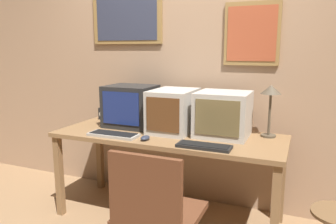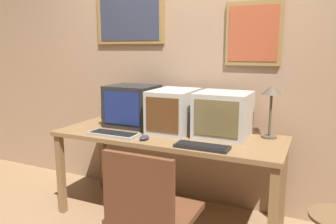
# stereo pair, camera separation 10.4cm
# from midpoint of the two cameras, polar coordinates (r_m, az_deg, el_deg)

# --- Properties ---
(wall_back) EXTENTS (8.00, 0.08, 2.60)m
(wall_back) POSITION_cam_midpoint_polar(r_m,az_deg,el_deg) (3.08, 4.68, 8.20)
(wall_back) COLOR tan
(wall_back) RESTS_ON ground_plane
(desk) EXTENTS (1.90, 0.72, 0.75)m
(desk) POSITION_cam_midpoint_polar(r_m,az_deg,el_deg) (2.75, 1.09, -5.39)
(desk) COLOR olive
(desk) RESTS_ON ground_plane
(monitor_left) EXTENTS (0.43, 0.37, 0.37)m
(monitor_left) POSITION_cam_midpoint_polar(r_m,az_deg,el_deg) (3.00, -5.26, 1.09)
(monitor_left) COLOR black
(monitor_left) RESTS_ON desk
(monitor_center) EXTENTS (0.34, 0.47, 0.36)m
(monitor_center) POSITION_cam_midpoint_polar(r_m,az_deg,el_deg) (2.78, 2.10, 0.21)
(monitor_center) COLOR #B7B2A8
(monitor_center) RESTS_ON desk
(monitor_right) EXTENTS (0.42, 0.40, 0.36)m
(monitor_right) POSITION_cam_midpoint_polar(r_m,az_deg,el_deg) (2.67, 10.69, -0.43)
(monitor_right) COLOR #B7B2A8
(monitor_right) RESTS_ON desk
(keyboard_main) EXTENTS (0.42, 0.16, 0.03)m
(keyboard_main) POSITION_cam_midpoint_polar(r_m,az_deg,el_deg) (2.71, -8.37, -3.82)
(keyboard_main) COLOR #A8A399
(keyboard_main) RESTS_ON desk
(keyboard_side) EXTENTS (0.39, 0.14, 0.03)m
(keyboard_side) POSITION_cam_midpoint_polar(r_m,az_deg,el_deg) (2.36, 7.20, -5.97)
(keyboard_side) COLOR black
(keyboard_side) RESTS_ON desk
(mouse_near_keyboard) EXTENTS (0.06, 0.10, 0.04)m
(mouse_near_keyboard) POSITION_cam_midpoint_polar(r_m,az_deg,el_deg) (2.55, -2.97, -4.50)
(mouse_near_keyboard) COLOR #282D3D
(mouse_near_keyboard) RESTS_ON desk
(desk_clock) EXTENTS (0.11, 0.07, 0.12)m
(desk_clock) POSITION_cam_midpoint_polar(r_m,az_deg,el_deg) (3.35, -9.63, -0.20)
(desk_clock) COLOR black
(desk_clock) RESTS_ON desk
(desk_lamp) EXTENTS (0.16, 0.16, 0.42)m
(desk_lamp) POSITION_cam_midpoint_polar(r_m,az_deg,el_deg) (2.69, 18.63, 2.61)
(desk_lamp) COLOR #4C4233
(desk_lamp) RESTS_ON desk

